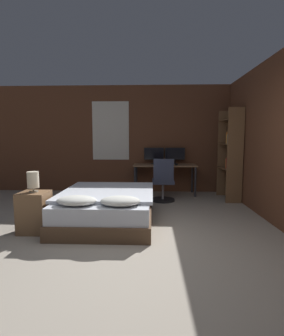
% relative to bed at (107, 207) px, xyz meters
% --- Properties ---
extents(ground_plane, '(20.00, 20.00, 0.00)m').
position_rel_bed_xyz_m(ground_plane, '(0.47, -1.31, -0.26)').
color(ground_plane, '#9E9384').
extents(wall_back, '(12.00, 0.08, 2.70)m').
position_rel_bed_xyz_m(wall_back, '(0.46, 2.57, 1.10)').
color(wall_back, brown).
rests_on(wall_back, ground_plane).
extents(wall_side_right, '(0.06, 12.00, 2.70)m').
position_rel_bed_xyz_m(wall_side_right, '(2.69, 0.19, 1.09)').
color(wall_side_right, brown).
rests_on(wall_side_right, ground_plane).
extents(bed, '(1.49, 1.91, 0.59)m').
position_rel_bed_xyz_m(bed, '(0.00, 0.00, 0.00)').
color(bed, brown).
rests_on(bed, ground_plane).
extents(nightstand, '(0.40, 0.39, 0.59)m').
position_rel_bed_xyz_m(nightstand, '(-0.99, -0.50, 0.04)').
color(nightstand, brown).
rests_on(nightstand, ground_plane).
extents(bedside_lamp, '(0.16, 0.16, 0.30)m').
position_rel_bed_xyz_m(bedside_lamp, '(-0.99, -0.50, 0.51)').
color(bedside_lamp, gray).
rests_on(bedside_lamp, nightstand).
extents(desk, '(1.52, 0.61, 0.74)m').
position_rel_bed_xyz_m(desk, '(1.04, 2.19, 0.39)').
color(desk, '#846042').
rests_on(desk, ground_plane).
extents(monitor_left, '(0.50, 0.16, 0.40)m').
position_rel_bed_xyz_m(monitor_left, '(0.78, 2.40, 0.71)').
color(monitor_left, black).
rests_on(monitor_left, desk).
extents(monitor_right, '(0.50, 0.16, 0.40)m').
position_rel_bed_xyz_m(monitor_right, '(1.30, 2.40, 0.71)').
color(monitor_right, black).
rests_on(monitor_right, desk).
extents(keyboard, '(0.35, 0.13, 0.02)m').
position_rel_bed_xyz_m(keyboard, '(1.04, 1.99, 0.49)').
color(keyboard, black).
rests_on(keyboard, desk).
extents(computer_mouse, '(0.07, 0.05, 0.04)m').
position_rel_bed_xyz_m(computer_mouse, '(1.30, 1.99, 0.50)').
color(computer_mouse, black).
rests_on(computer_mouse, desk).
extents(office_chair, '(0.52, 0.52, 0.94)m').
position_rel_bed_xyz_m(office_chair, '(0.98, 1.46, 0.12)').
color(office_chair, black).
rests_on(office_chair, ground_plane).
extents(bookshelf, '(0.34, 0.81, 2.01)m').
position_rel_bed_xyz_m(bookshelf, '(2.47, 1.68, 0.84)').
color(bookshelf, brown).
rests_on(bookshelf, ground_plane).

